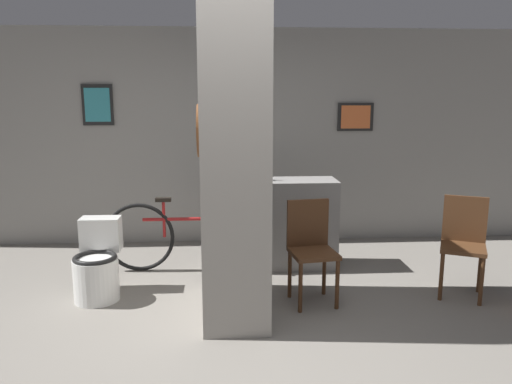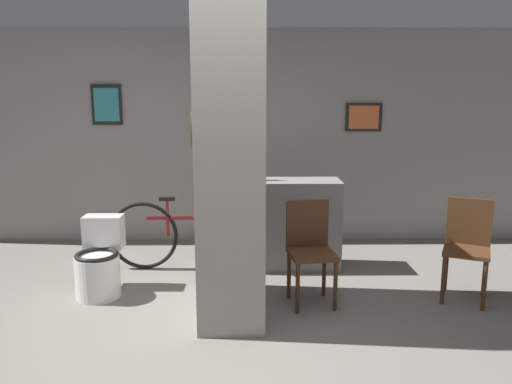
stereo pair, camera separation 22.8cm
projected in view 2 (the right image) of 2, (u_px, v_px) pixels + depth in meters
The scene contains 10 objects.
ground_plane at pixel (235, 338), 3.79m from camera, with size 14.00×14.00×0.00m, color slate.
wall_back at pixel (240, 137), 6.12m from camera, with size 8.00×0.09×2.60m.
pillar_center at pixel (232, 159), 4.07m from camera, with size 0.55×1.07×2.60m.
counter_shelf at pixel (280, 224), 5.29m from camera, with size 1.25×0.44×0.94m.
toilet at pixel (99, 264), 4.58m from camera, with size 0.40×0.56×0.70m.
chair_near_pillar at pixel (310, 247), 4.38m from camera, with size 0.44×0.44×0.90m.
chair_by_doorway at pixel (467, 244), 4.46m from camera, with size 0.51×0.51×0.90m.
bicycle at pixel (193, 234), 5.24m from camera, with size 1.76×0.42×0.78m.
bottle_tall at pixel (260, 169), 5.17m from camera, with size 0.07×0.07×0.33m.
bottle_short at pixel (248, 174), 5.11m from camera, with size 0.09×0.09×0.23m.
Camera 2 is at (0.12, -3.51, 1.82)m, focal length 35.00 mm.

